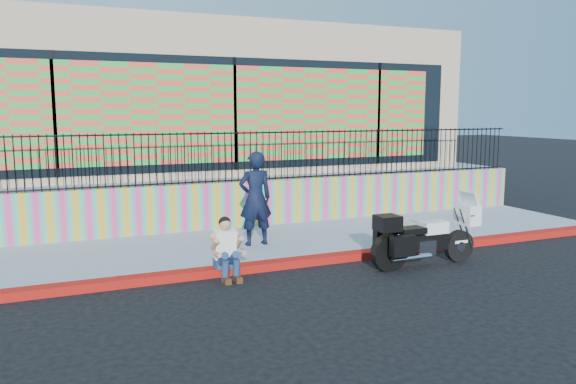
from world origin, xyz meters
TOP-DOWN VIEW (x-y plane):
  - ground at (0.00, 0.00)m, footprint 90.00×90.00m
  - red_curb at (0.00, 0.00)m, footprint 16.00×0.30m
  - sidewalk at (0.00, 1.65)m, footprint 16.00×3.00m
  - mural_wall at (0.00, 3.25)m, footprint 16.00×0.20m
  - metal_fence at (0.00, 3.25)m, footprint 15.80×0.04m
  - elevated_platform at (0.00, 8.35)m, footprint 16.00×10.00m
  - storefront_building at (0.00, 8.13)m, footprint 14.00×8.06m
  - police_motorcycle at (2.09, -0.93)m, footprint 2.24×0.74m
  - police_officer at (-0.46, 1.36)m, footprint 0.72×0.48m
  - seated_man at (-1.56, -0.26)m, footprint 0.54×0.71m

SIDE VIEW (x-z plane):
  - ground at x=0.00m, z-range 0.00..0.00m
  - red_curb at x=0.00m, z-range 0.00..0.15m
  - sidewalk at x=0.00m, z-range 0.00..0.15m
  - seated_man at x=-1.56m, z-range -0.08..0.98m
  - police_motorcycle at x=2.09m, z-range -0.11..1.28m
  - elevated_platform at x=0.00m, z-range 0.00..1.25m
  - mural_wall at x=0.00m, z-range 0.15..1.25m
  - police_officer at x=-0.46m, z-range 0.15..2.11m
  - metal_fence at x=0.00m, z-range 1.25..2.45m
  - storefront_building at x=0.00m, z-range 1.25..5.25m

